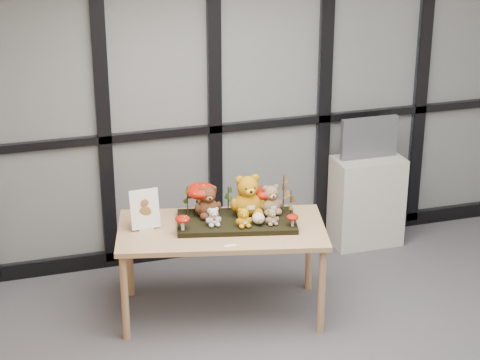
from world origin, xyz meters
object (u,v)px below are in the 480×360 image
object	(u,v)px
bear_beige_small	(272,216)
bear_brown_medium	(208,200)
monitor	(369,138)
sign_holder	(145,211)
mushroom_back_left	(201,197)
cabinet	(367,201)
diorama_tray	(236,222)
mushroom_front_left	(183,222)
bear_small_yellow	(244,216)
mushroom_back_right	(263,198)
bear_white_bow	(213,216)
plush_cream_hedgehog	(258,218)
bear_tan_back	(271,198)
display_table	(222,237)
mushroom_front_right	(293,220)
bear_pooh_yellow	(247,193)

from	to	relation	value
bear_beige_small	bear_brown_medium	bearing A→B (deg)	158.99
monitor	sign_holder	bearing A→B (deg)	-161.93
mushroom_back_left	cabinet	distance (m)	1.69
diorama_tray	mushroom_front_left	distance (m)	0.40
diorama_tray	monitor	xyz separation A→B (m)	(1.33, 0.74, 0.23)
bear_small_yellow	mushroom_back_left	distance (m)	0.37
bear_beige_small	mushroom_back_right	distance (m)	0.24
bear_white_bow	plush_cream_hedgehog	distance (m)	0.31
bear_tan_back	mushroom_back_right	xyz separation A→B (m)	(-0.04, 0.05, -0.02)
mushroom_front_left	monitor	world-z (taller)	monitor
display_table	bear_white_bow	world-z (taller)	bear_white_bow
display_table	mushroom_front_right	size ratio (longest dim) A/B	16.91
bear_brown_medium	sign_holder	world-z (taller)	sign_holder
mushroom_back_left	sign_holder	bearing A→B (deg)	-171.10
bear_tan_back	sign_holder	size ratio (longest dim) A/B	0.82
diorama_tray	cabinet	distance (m)	1.54
sign_holder	plush_cream_hedgehog	bearing A→B (deg)	-19.58
diorama_tray	display_table	bearing A→B (deg)	-153.43
bear_tan_back	mushroom_back_right	world-z (taller)	bear_tan_back
display_table	bear_beige_small	xyz separation A→B (m)	(0.32, -0.12, 0.17)
display_table	bear_beige_small	bearing A→B (deg)	-7.08
bear_pooh_yellow	sign_holder	xyz separation A→B (m)	(-0.71, 0.05, -0.07)
diorama_tray	mushroom_back_left	world-z (taller)	mushroom_back_left
display_table	cabinet	world-z (taller)	cabinet
diorama_tray	bear_white_bow	bearing A→B (deg)	-152.58
plush_cream_hedgehog	monitor	size ratio (longest dim) A/B	0.18
bear_brown_medium	sign_holder	distance (m)	0.44
bear_small_yellow	bear_beige_small	bearing A→B (deg)	5.51
bear_small_yellow	monitor	distance (m)	1.58
bear_pooh_yellow	monitor	bearing A→B (deg)	42.38
bear_pooh_yellow	cabinet	distance (m)	1.49
plush_cream_hedgehog	mushroom_back_left	distance (m)	0.44
mushroom_back_right	bear_brown_medium	bearing A→B (deg)	176.34
display_table	mushroom_front_left	distance (m)	0.32
bear_brown_medium	bear_beige_small	bearing A→B (deg)	-21.01
bear_tan_back	cabinet	size ratio (longest dim) A/B	0.31
sign_holder	diorama_tray	bearing A→B (deg)	-12.88
bear_beige_small	cabinet	distance (m)	1.47
sign_holder	monitor	world-z (taller)	monitor
plush_cream_hedgehog	mushroom_back_left	size ratio (longest dim) A/B	0.36
bear_tan_back	cabinet	xyz separation A→B (m)	(1.07, 0.68, -0.44)
bear_pooh_yellow	mushroom_back_left	xyz separation A→B (m)	(-0.30, 0.12, -0.04)
display_table	monitor	world-z (taller)	monitor
mushroom_front_left	mushroom_front_right	size ratio (longest dim) A/B	1.22
sign_holder	cabinet	distance (m)	2.08
diorama_tray	mushroom_back_right	bearing A→B (deg)	35.18
diorama_tray	mushroom_front_right	distance (m)	0.40
bear_beige_small	mushroom_back_right	bearing A→B (deg)	100.67
bear_pooh_yellow	mushroom_back_right	world-z (taller)	bear_pooh_yellow
plush_cream_hedgehog	cabinet	xyz separation A→B (m)	(1.21, 0.83, -0.37)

